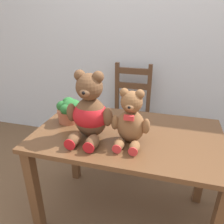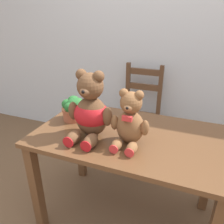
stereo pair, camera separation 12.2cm
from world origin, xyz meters
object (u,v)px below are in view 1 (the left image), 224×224
(teddy_bear_right, at_px, (131,121))
(potted_plant, at_px, (69,110))
(teddy_bear_left, at_px, (90,112))
(wooden_chair_behind, at_px, (129,116))

(teddy_bear_right, distance_m, potted_plant, 0.49)
(teddy_bear_left, height_order, potted_plant, teddy_bear_left)
(teddy_bear_left, bearing_deg, teddy_bear_right, 179.95)
(teddy_bear_left, bearing_deg, wooden_chair_behind, -93.87)
(teddy_bear_right, bearing_deg, teddy_bear_left, -0.04)
(wooden_chair_behind, xyz_separation_m, teddy_bear_right, (0.18, -0.92, 0.41))
(wooden_chair_behind, height_order, teddy_bear_right, teddy_bear_right)
(teddy_bear_right, relative_size, potted_plant, 1.77)
(wooden_chair_behind, distance_m, teddy_bear_left, 1.02)
(wooden_chair_behind, xyz_separation_m, potted_plant, (-0.28, -0.77, 0.36))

